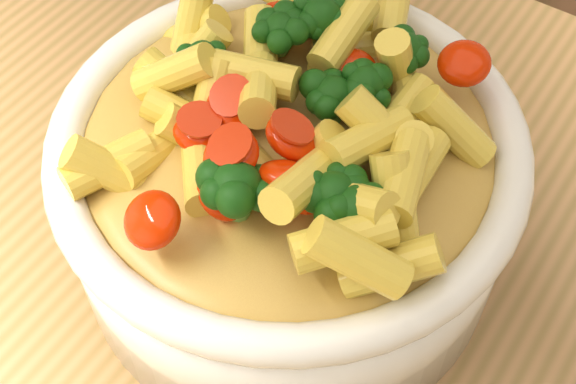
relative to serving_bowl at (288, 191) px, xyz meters
The scene contains 2 objects.
serving_bowl is the anchor object (origin of this frame).
pasta_salad 0.07m from the serving_bowl, 45.00° to the right, with size 0.21×0.21×0.05m.
Camera 1 is at (0.08, -0.16, 1.34)m, focal length 50.00 mm.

